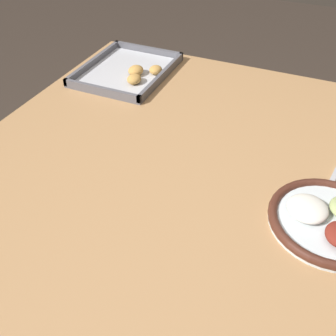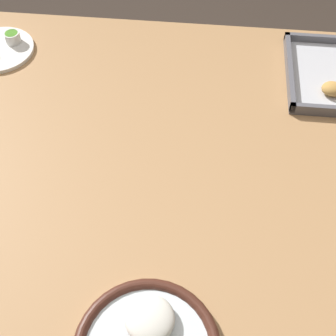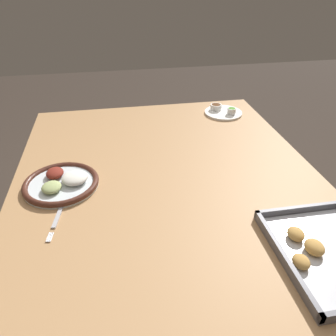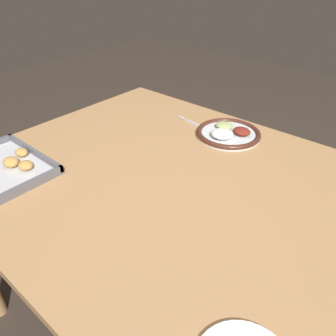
# 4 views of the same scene
# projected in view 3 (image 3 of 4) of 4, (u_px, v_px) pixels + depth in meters

# --- Properties ---
(ground_plane) EXTENTS (8.00, 8.00, 0.00)m
(ground_plane) POSITION_uv_depth(u_px,v_px,m) (168.00, 310.00, 1.55)
(ground_plane) COLOR #382D26
(dining_table) EXTENTS (1.29, 1.05, 0.77)m
(dining_table) POSITION_uv_depth(u_px,v_px,m) (168.00, 197.00, 1.19)
(dining_table) COLOR #AD7F51
(dining_table) RESTS_ON ground_plane
(dinner_plate) EXTENTS (0.25, 0.25, 0.04)m
(dinner_plate) POSITION_uv_depth(u_px,v_px,m) (62.00, 182.00, 1.08)
(dinner_plate) COLOR silver
(dinner_plate) RESTS_ON dining_table
(fork) EXTENTS (0.20, 0.04, 0.00)m
(fork) POSITION_uv_depth(u_px,v_px,m) (59.00, 214.00, 0.96)
(fork) COLOR #B2B2B7
(fork) RESTS_ON dining_table
(saucer_plate) EXTENTS (0.18, 0.18, 0.04)m
(saucer_plate) POSITION_uv_depth(u_px,v_px,m) (223.00, 111.00, 1.59)
(saucer_plate) COLOR white
(saucer_plate) RESTS_ON dining_table
(baking_tray) EXTENTS (0.34, 0.27, 0.04)m
(baking_tray) POSITION_uv_depth(u_px,v_px,m) (327.00, 252.00, 0.83)
(baking_tray) COLOR #595960
(baking_tray) RESTS_ON dining_table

